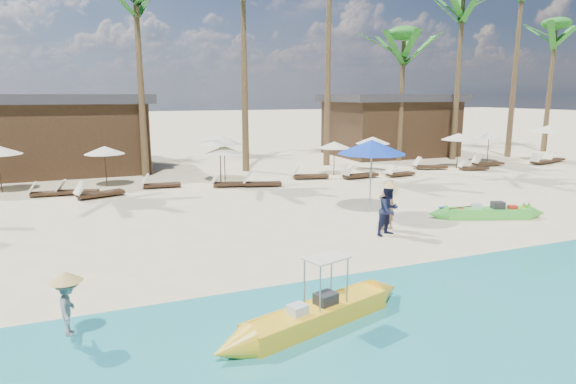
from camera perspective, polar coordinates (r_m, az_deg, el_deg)
name	(u,v)px	position (r m, az deg, el deg)	size (l,w,h in m)	color
ground	(315,244)	(14.09, 3.25, -6.22)	(240.00, 240.00, 0.00)	beige
wet_sand_strip	(423,317)	(10.10, 15.68, -14.02)	(240.00, 4.50, 0.01)	tan
green_canoe	(487,213)	(18.32, 22.51, -2.28)	(4.48, 1.88, 0.59)	green
yellow_canoe	(318,315)	(9.35, 3.54, -14.30)	(4.91, 1.78, 1.31)	yellow
tourist	(387,205)	(15.71, 11.62, -1.49)	(0.60, 0.39, 1.63)	tan
vendor_green	(389,210)	(15.11, 11.86, -2.13)	(0.77, 0.60, 1.58)	#151A3B
vendor_yellow	(68,306)	(9.31, -24.58, -12.24)	(0.67, 0.38, 1.04)	gray
blue_umbrella	(372,147)	(17.61, 9.89, 5.30)	(2.50, 2.50, 2.70)	#99999E
lounger_3_right	(48,192)	(22.98, -26.59, 0.00)	(1.72, 0.60, 0.58)	#352415
resort_parasol_4	(104,150)	(24.14, -20.94, 4.65)	(1.86, 1.86, 1.92)	#352415
lounger_4_left	(75,190)	(22.83, -23.90, 0.17)	(1.80, 1.01, 0.59)	#352415
lounger_4_right	(97,193)	(21.79, -21.69, -0.07)	(2.08, 1.22, 0.68)	#352415
resort_parasol_5	(220,140)	(23.97, -8.09, 6.17)	(2.27, 2.27, 2.34)	#352415
lounger_5_left	(159,184)	(23.19, -15.03, 0.95)	(1.81, 0.69, 0.60)	#352415
resort_parasol_6	(224,150)	(23.43, -7.56, 5.01)	(1.81, 1.81, 1.87)	#352415
lounger_6_left	(229,183)	(22.81, -7.01, 1.09)	(1.89, 0.97, 0.61)	#352415
lounger_6_right	(260,182)	(22.75, -3.31, 1.14)	(1.90, 0.97, 0.62)	#352415
resort_parasol_7	(334,145)	(25.91, 5.52, 5.58)	(1.77, 1.77, 1.82)	#352415
lounger_7_left	(308,175)	(24.81, 2.36, 2.03)	(1.99, 1.06, 0.65)	#352415
lounger_7_right	(359,174)	(25.23, 8.36, 2.10)	(2.04, 0.81, 0.68)	#352415
resort_parasol_8	(373,140)	(27.27, 10.00, 6.07)	(1.93, 1.93, 1.99)	#352415
lounger_8_left	(399,173)	(26.21, 13.01, 2.20)	(1.74, 0.71, 0.57)	#352415
resort_parasol_9	(459,137)	(30.02, 19.58, 6.20)	(2.01, 2.01, 2.07)	#352415
lounger_9_left	(428,166)	(29.19, 16.29, 3.01)	(2.02, 1.18, 0.66)	#352415
lounger_9_right	(472,167)	(29.63, 20.94, 2.78)	(1.78, 1.01, 0.58)	#352415
resort_parasol_10	(489,135)	(33.53, 22.74, 6.27)	(1.89, 1.89, 1.95)	#352415
lounger_10_left	(486,163)	(31.66, 22.44, 3.24)	(2.04, 0.81, 0.68)	#352415
lounger_10_right	(541,161)	(33.97, 27.81, 3.27)	(1.94, 0.92, 0.63)	#352415
resort_parasol_11	(548,129)	(35.49, 28.45, 6.60)	(2.28, 2.28, 2.34)	#352415
lounger_11_left	(553,159)	(35.41, 28.92, 3.44)	(1.93, 0.98, 0.63)	#352415
palm_3	(136,7)	(26.88, -17.57, 20.16)	(2.08, 2.08, 10.52)	brown
palm_6	(404,50)	(32.60, 13.54, 16.04)	(2.08, 2.08, 8.51)	brown
palm_7	(462,19)	(34.43, 19.92, 18.68)	(2.08, 2.08, 11.08)	brown
palm_8	(521,4)	(37.43, 25.91, 19.44)	(2.08, 2.08, 12.70)	brown
palm_9	(555,42)	(41.95, 29.04, 15.25)	(2.08, 2.08, 9.82)	brown
pavilion_west	(51,133)	(29.81, -26.28, 6.28)	(10.80, 6.60, 4.30)	#352415
pavilion_east	(390,124)	(35.66, 11.94, 7.87)	(8.80, 6.60, 4.30)	#352415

